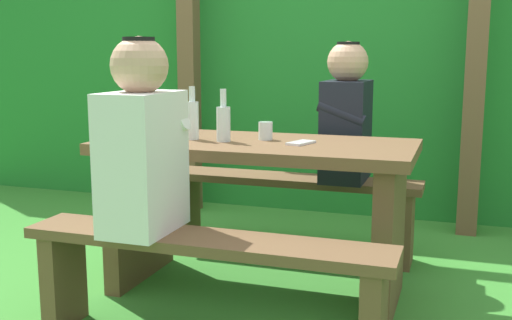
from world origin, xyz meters
TOP-DOWN VIEW (x-y plane):
  - ground_plane at (0.00, 0.00)m, footprint 12.00×12.00m
  - hedge_backdrop at (0.00, 1.83)m, footprint 6.40×0.61m
  - pergola_post_left at (-0.92, 1.30)m, footprint 0.12×0.12m
  - pergola_post_right at (0.92, 1.30)m, footprint 0.12×0.12m
  - picnic_table at (0.00, 0.00)m, footprint 1.40×0.64m
  - bench_near at (0.00, -0.59)m, footprint 1.40×0.24m
  - bench_far at (0.00, 0.59)m, footprint 1.40×0.24m
  - person_white_shirt at (-0.25, -0.58)m, footprint 0.25×0.35m
  - person_black_coat at (0.30, 0.58)m, footprint 0.25×0.35m
  - drinking_glass at (0.02, 0.06)m, footprint 0.06×0.06m
  - bottle_left at (-0.14, -0.05)m, footprint 0.06×0.06m
  - bottle_right at (-0.29, -0.03)m, footprint 0.06×0.06m
  - cell_phone at (0.21, -0.01)m, footprint 0.11×0.15m

SIDE VIEW (x-z plane):
  - ground_plane at x=0.00m, z-range 0.00..0.00m
  - bench_near at x=0.00m, z-range 0.09..0.53m
  - bench_far at x=0.00m, z-range 0.09..0.53m
  - picnic_table at x=0.00m, z-range 0.13..0.83m
  - cell_phone at x=0.21m, z-range 0.70..0.71m
  - drinking_glass at x=0.02m, z-range 0.70..0.79m
  - person_white_shirt at x=-0.25m, z-range 0.40..1.12m
  - person_black_coat at x=0.30m, z-range 0.40..1.12m
  - bottle_left at x=-0.14m, z-range 0.68..0.91m
  - bottle_right at x=-0.29m, z-range 0.68..0.92m
  - pergola_post_left at x=-0.92m, z-range 0.00..1.97m
  - pergola_post_right at x=0.92m, z-range 0.00..1.97m
  - hedge_backdrop at x=0.00m, z-range 0.00..2.06m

